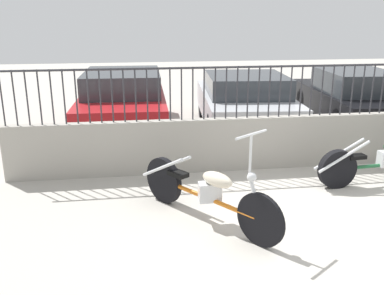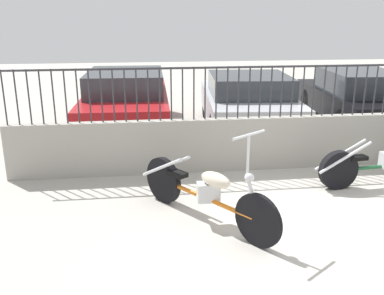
{
  "view_description": "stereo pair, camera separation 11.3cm",
  "coord_description": "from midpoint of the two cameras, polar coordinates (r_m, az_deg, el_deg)",
  "views": [
    {
      "loc": [
        -2.57,
        -4.45,
        2.55
      ],
      "look_at": [
        -1.71,
        1.43,
        0.7
      ],
      "focal_mm": 40.0,
      "sensor_mm": 36.0,
      "label": 1
    },
    {
      "loc": [
        -2.46,
        -4.46,
        2.55
      ],
      "look_at": [
        -1.71,
        1.43,
        0.7
      ],
      "focal_mm": 40.0,
      "sensor_mm": 36.0,
      "label": 2
    }
  ],
  "objects": [
    {
      "name": "motorcycle_green",
      "position": [
        7.23,
        23.18,
        -1.63
      ],
      "size": [
        2.3,
        0.52,
        1.48
      ],
      "rotation": [
        0.0,
        0.0,
        0.09
      ],
      "color": "black",
      "rests_on": "ground_plane"
    },
    {
      "name": "motorcycle_orange",
      "position": [
        5.5,
        0.6,
        -5.57
      ],
      "size": [
        1.48,
        2.01,
        1.32
      ],
      "rotation": [
        0.0,
        0.0,
        -0.95
      ],
      "color": "black",
      "rests_on": "ground_plane"
    },
    {
      "name": "car_black",
      "position": [
        11.02,
        20.35,
        6.33
      ],
      "size": [
        2.05,
        4.23,
        1.3
      ],
      "rotation": [
        0.0,
        0.0,
        1.49
      ],
      "color": "black",
      "rests_on": "ground_plane"
    },
    {
      "name": "car_silver",
      "position": [
        9.93,
        6.66,
        6.16
      ],
      "size": [
        2.25,
        4.2,
        1.28
      ],
      "rotation": [
        0.0,
        0.0,
        1.48
      ],
      "color": "black",
      "rests_on": "ground_plane"
    },
    {
      "name": "fence_railing",
      "position": [
        7.32,
        11.97,
        8.39
      ],
      "size": [
        9.19,
        0.04,
        0.86
      ],
      "color": "#2D2D33",
      "rests_on": "low_wall"
    },
    {
      "name": "car_red",
      "position": [
        9.7,
        -9.43,
        6.08
      ],
      "size": [
        1.92,
        4.51,
        1.39
      ],
      "rotation": [
        0.0,
        0.0,
        1.54
      ],
      "color": "black",
      "rests_on": "ground_plane"
    },
    {
      "name": "low_wall",
      "position": [
        7.53,
        11.5,
        0.75
      ],
      "size": [
        9.19,
        0.18,
        0.9
      ],
      "color": "#9E998E",
      "rests_on": "ground_plane"
    },
    {
      "name": "ground_plane",
      "position": [
        5.72,
        19.1,
        -10.22
      ],
      "size": [
        40.0,
        40.0,
        0.0
      ],
      "primitive_type": "plane",
      "color": "#ADA89E"
    }
  ]
}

